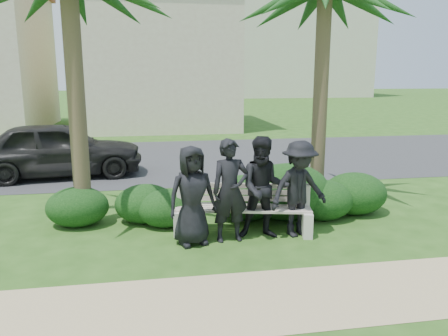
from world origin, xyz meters
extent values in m
plane|color=#264B15|center=(0.00, 0.00, 0.00)|extent=(160.00, 160.00, 0.00)
cube|color=tan|center=(0.00, -1.80, 0.00)|extent=(30.00, 1.60, 0.01)
cube|color=#2D2D30|center=(0.00, 8.00, 0.00)|extent=(160.00, 8.00, 0.01)
cube|color=beige|center=(-1.00, 18.00, 3.50)|extent=(8.00, 8.00, 7.00)
cube|color=beige|center=(14.00, 55.00, 10.00)|extent=(26.00, 18.00, 20.00)
cube|color=#AB9D8F|center=(0.08, 0.57, 0.45)|extent=(2.48, 1.04, 0.04)
cube|color=#AB9D8F|center=(0.08, 0.81, 0.71)|extent=(2.37, 0.54, 0.28)
cube|color=beige|center=(-1.04, 0.57, 0.22)|extent=(0.27, 0.58, 0.44)
cube|color=beige|center=(1.21, 0.57, 0.22)|extent=(0.27, 0.58, 0.44)
imported|color=black|center=(-0.85, 0.25, 0.84)|extent=(0.92, 0.72, 1.67)
imported|color=black|center=(-0.20, 0.28, 0.88)|extent=(0.68, 0.48, 1.77)
imported|color=black|center=(0.40, 0.33, 0.89)|extent=(0.96, 0.80, 1.79)
imported|color=black|center=(1.02, 0.32, 0.85)|extent=(1.22, 0.89, 1.70)
ellipsoid|color=black|center=(-2.90, 1.55, 0.38)|extent=(1.16, 0.96, 0.76)
ellipsoid|color=black|center=(-1.24, 1.24, 0.36)|extent=(1.10, 0.91, 0.72)
ellipsoid|color=black|center=(0.36, 1.43, 0.45)|extent=(1.38, 1.14, 0.90)
ellipsoid|color=black|center=(1.15, 1.34, 0.56)|extent=(1.72, 1.42, 1.12)
ellipsoid|color=black|center=(1.81, 1.14, 0.40)|extent=(1.23, 1.01, 0.80)
ellipsoid|color=black|center=(2.60, 1.38, 0.44)|extent=(1.34, 1.10, 0.87)
ellipsoid|color=black|center=(-1.64, 1.55, 0.38)|extent=(1.16, 0.96, 0.76)
cylinder|color=brown|center=(-2.80, 1.62, 2.29)|extent=(0.32, 0.32, 4.57)
cylinder|color=brown|center=(2.21, 2.47, 2.32)|extent=(0.32, 0.32, 4.65)
imported|color=black|center=(-4.04, 5.86, 0.77)|extent=(4.73, 2.35, 1.55)
camera|label=1|loc=(-1.50, -6.71, 2.79)|focal=35.00mm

